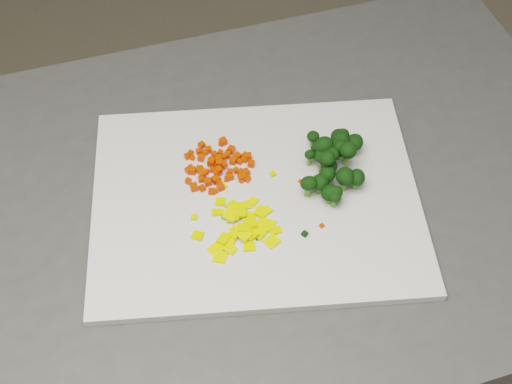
{
  "coord_description": "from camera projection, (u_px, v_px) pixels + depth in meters",
  "views": [
    {
      "loc": [
        -0.48,
        -0.65,
        1.63
      ],
      "look_at": [
        -0.41,
        -0.1,
        0.92
      ],
      "focal_mm": 50.0,
      "sensor_mm": 36.0,
      "label": 1
    }
  ],
  "objects": [
    {
      "name": "carrot_cube_40",
      "position": [
        240.0,
        162.0,
        0.94
      ],
      "size": [
        0.01,
        0.01,
        0.01
      ],
      "primitive_type": "cube",
      "rotation": [
        0.0,
        0.0,
        0.83
      ],
      "color": "red",
      "rests_on": "carrot_pile"
    },
    {
      "name": "pepper_chunk_25",
      "position": [
        262.0,
        211.0,
        0.89
      ],
      "size": [
        0.02,
        0.01,
        0.01
      ],
      "primitive_type": "cube",
      "rotation": [
        -0.14,
        -0.12,
        1.52
      ],
      "color": "#FFEA0D",
      "rests_on": "pepper_pile"
    },
    {
      "name": "stray_bit_5",
      "position": [
        223.0,
        217.0,
        0.88
      ],
      "size": [
        0.0,
        0.0,
        0.0
      ],
      "primitive_type": "cube",
      "rotation": [
        0.0,
        0.0,
        2.88
      ],
      "color": "black",
      "rests_on": "cutting_board"
    },
    {
      "name": "carrot_cube_0",
      "position": [
        202.0,
        188.0,
        0.91
      ],
      "size": [
        0.01,
        0.01,
        0.01
      ],
      "primitive_type": "cube",
      "rotation": [
        0.0,
        0.0,
        0.53
      ],
      "color": "red",
      "rests_on": "carrot_pile"
    },
    {
      "name": "carrot_cube_55",
      "position": [
        214.0,
        155.0,
        0.94
      ],
      "size": [
        0.01,
        0.01,
        0.01
      ],
      "primitive_type": "cube",
      "rotation": [
        0.0,
        0.0,
        0.14
      ],
      "color": "red",
      "rests_on": "carrot_pile"
    },
    {
      "name": "stray_bit_3",
      "position": [
        322.0,
        226.0,
        0.87
      ],
      "size": [
        0.01,
        0.01,
        0.0
      ],
      "primitive_type": "cube",
      "rotation": [
        0.0,
        0.0,
        2.12
      ],
      "color": "red",
      "rests_on": "cutting_board"
    },
    {
      "name": "pepper_chunk_6",
      "position": [
        198.0,
        235.0,
        0.87
      ],
      "size": [
        0.02,
        0.02,
        0.01
      ],
      "primitive_type": "cube",
      "rotation": [
        0.14,
        0.09,
        2.73
      ],
      "color": "#FFEA0D",
      "rests_on": "pepper_pile"
    },
    {
      "name": "carrot_cube_29",
      "position": [
        241.0,
        173.0,
        0.92
      ],
      "size": [
        0.01,
        0.01,
        0.01
      ],
      "primitive_type": "cube",
      "rotation": [
        0.0,
        0.0,
        2.52
      ],
      "color": "red",
      "rests_on": "carrot_pile"
    },
    {
      "name": "carrot_cube_67",
      "position": [
        237.0,
        157.0,
        0.94
      ],
      "size": [
        0.01,
        0.01,
        0.01
      ],
      "primitive_type": "cube",
      "rotation": [
        0.0,
        0.0,
        0.03
      ],
      "color": "red",
      "rests_on": "carrot_pile"
    },
    {
      "name": "pepper_chunk_27",
      "position": [
        235.0,
        210.0,
        0.89
      ],
      "size": [
        0.01,
        0.02,
        0.0
      ],
      "primitive_type": "cube",
      "rotation": [
        0.0,
        -0.1,
        1.08
      ],
      "color": "#FFEA0D",
      "rests_on": "pepper_pile"
    },
    {
      "name": "carrot_cube_58",
      "position": [
        244.0,
        178.0,
        0.92
      ],
      "size": [
        0.01,
        0.01,
        0.01
      ],
      "primitive_type": "cube",
      "rotation": [
        0.0,
        0.0,
        0.5
      ],
      "color": "red",
      "rests_on": "carrot_pile"
    },
    {
      "name": "stray_bit_10",
      "position": [
        273.0,
        174.0,
        0.92
      ],
      "size": [
        0.01,
        0.01,
        0.0
      ],
      "primitive_type": "cube",
      "rotation": [
        0.0,
        0.0,
        0.33
      ],
      "color": "#FFEA0D",
      "rests_on": "cutting_board"
    },
    {
      "name": "carrot_cube_19",
      "position": [
        230.0,
        172.0,
        0.92
      ],
      "size": [
        0.01,
        0.01,
        0.01
      ],
      "primitive_type": "cube",
      "rotation": [
        0.0,
        0.0,
        1.36
      ],
      "color": "red",
      "rests_on": "carrot_pile"
    },
    {
      "name": "broccoli_floret_4",
      "position": [
        334.0,
        200.0,
        0.89
      ],
      "size": [
        0.02,
        0.02,
        0.03
      ],
      "primitive_type": null,
      "color": "black",
      "rests_on": "broccoli_pile"
    },
    {
      "name": "broccoli_floret_0",
      "position": [
        321.0,
        161.0,
        0.91
      ],
      "size": [
        0.02,
        0.02,
        0.03
      ],
      "primitive_type": null,
      "color": "black",
      "rests_on": "broccoli_pile"
    },
    {
      "name": "broccoli_floret_16",
      "position": [
        341.0,
        139.0,
        0.95
      ],
      "size": [
        0.03,
        0.03,
        0.03
      ],
      "primitive_type": null,
      "color": "black",
      "rests_on": "broccoli_pile"
    },
    {
      "name": "broccoli_floret_6",
      "position": [
        332.0,
        158.0,
        0.91
      ],
      "size": [
        0.02,
        0.02,
        0.03
      ],
      "primitive_type": null,
      "color": "black",
      "rests_on": "broccoli_pile"
    },
    {
      "name": "carrot_cube_17",
      "position": [
        211.0,
        162.0,
        0.93
      ],
      "size": [
        0.01,
        0.01,
        0.01
      ],
      "primitive_type": "cube",
      "rotation": [
        0.0,
        0.0,
        2.67
      ],
      "color": "red",
      "rests_on": "carrot_pile"
    },
    {
      "name": "carrot_cube_11",
      "position": [
        219.0,
        169.0,
        0.93
      ],
      "size": [
        0.01,
        0.01,
        0.01
      ],
      "primitive_type": "cube",
      "rotation": [
        0.0,
        0.0,
        1.27
      ],
      "color": "red",
      "rests_on": "carrot_pile"
    },
    {
      "name": "broccoli_pile",
      "position": [
        329.0,
        160.0,
        0.91
      ],
      "size": [
        0.11,
        0.11,
        0.05
      ],
      "primitive_type": null,
      "color": "black",
      "rests_on": "cutting_board"
    },
    {
      "name": "carrot_cube_61",
      "position": [
        215.0,
        191.0,
        0.91
      ],
      "size": [
        0.01,
        0.01,
        0.01
      ],
      "primitive_type": "cube",
      "rotation": [
        0.0,
        0.0,
        0.48
      ],
      "color": "red",
      "rests_on": "carrot_pile"
    },
    {
      "name": "carrot_cube_37",
      "position": [
        242.0,
        177.0,
        0.92
      ],
      "size": [
        0.01,
        0.01,
        0.01
      ],
      "primitive_type": "cube",
      "rotation": [
        0.0,
        0.0,
        1.99
      ],
      "color": "red",
      "rests_on": "carrot_pile"
    },
    {
      "name": "carrot_cube_27",
      "position": [
        211.0,
        191.0,
        0.91
      ],
      "size": [
        0.01,
        0.01,
        0.01
      ],
      "primitive_type": "cube",
      "rotation": [
        0.0,
        0.0,
        1.41
      ],
      "color": "red",
      "rests_on": "carrot_pile"
    },
    {
      "name": "pepper_chunk_12",
      "position": [
        262.0,
        212.0,
        0.89
      ],
      "size": [
        0.02,
        0.02,
        0.01
      ],
      "primitive_type": "cube",
      "rotation": [
        0.08,
        0.03,
        0.87
      ],
      "color": "#FFEA0D",
      "rests_on": "pepper_pile"
    },
    {
      "name": "carrot_cube_52",
      "position": [
        215.0,
        154.0,
        0.94
      ],
      "size": [
        0.01,
        0.01,
        0.01
      ],
      "primitive_type": "cube",
      "rotation": [
        0.0,
        0.0,
        2.12
      ],
      "color": "red",
      "rests_on": "carrot_pile"
    },
    {
      "name": "pepper_chunk_20",
      "position": [
        244.0,
        235.0,
        0.86
      ],
      "size": [
        0.02,
        0.02,
        0.01
      ],
      "primitive_type": "cube",
      "rotation": [
        -0.09,
        -0.05,
        2.27
      ],
      "color": "#FFEA0D",
      "rests_on": "pepper_pile"
    },
    {
      "name": "pepper_chunk_28",
      "position": [
        232.0,
        217.0,
        0.88
      ],
      "size": [
        0.02,
        0.01,
        0.0
      ],
      "primitive_type": "cube",
      "rotation": [
        0.0,
        -0.03,
        1.67
      ],
      "color": "#FFEA0D",
      "rests_on": "pepper_pile"
    },
    {
      "name": "carrot_cube_4",
      "position": [
        247.0,
        179.0,
        0.92
      ],
      "size": [
        0.01,
        0.01,
        0.01
      ],
      "primitive_type": "cube",
      "rotation": [
        0.0,
        0.0,
        2.49
      ],
      "color": "red",
      "rests_on": "carrot_pile"
    },
    {
      "name": "pepper_chunk_0",
      "position": [
        252.0,
        236.0,
        0.86
      ],
      "size": [
        0.02,
        0.02,
        0.01
      ],
      "primitive_type": "cube",
      "rotation": [
        -0.11,
        0.0,
        0.54
      ],
      "color": "#FFEA0D",
      "rests_on": "pepper_pile"
    },
    {
      "name": "broccoli_floret_8",
      "position": [
        337.0,
        150.0,
        0.92
      ],
      "size": [
        0.03,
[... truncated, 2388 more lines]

